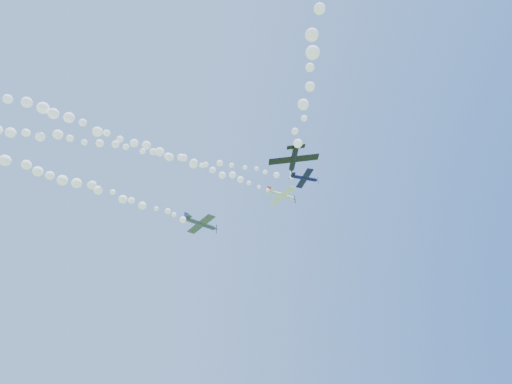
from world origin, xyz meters
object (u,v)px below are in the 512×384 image
object	(u,v)px
plane_black	(294,159)
plane_white	(282,195)
plane_grey	(201,224)
plane_navy	(304,178)

from	to	relation	value
plane_black	plane_white	bearing A→B (deg)	-2.94
plane_white	plane_grey	world-z (taller)	plane_white
plane_navy	plane_grey	size ratio (longest dim) A/B	0.80
plane_navy	plane_white	bearing A→B (deg)	89.13
plane_grey	plane_black	bearing A→B (deg)	-93.94
plane_white	plane_black	size ratio (longest dim) A/B	1.14
plane_grey	plane_black	xyz separation A→B (m)	(8.47, -28.81, -2.45)
plane_black	plane_grey	bearing A→B (deg)	31.48
plane_grey	plane_black	size ratio (longest dim) A/B	1.09
plane_white	plane_black	world-z (taller)	plane_white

